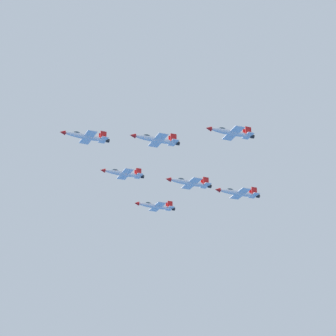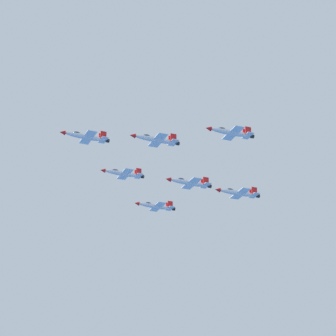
# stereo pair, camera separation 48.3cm
# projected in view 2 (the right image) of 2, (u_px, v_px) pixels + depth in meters

# --- Properties ---
(jet_lead) EXTENTS (17.96, 11.44, 3.82)m
(jet_lead) POSITION_uv_depth(u_px,v_px,m) (86.00, 137.00, 260.92)
(jet_lead) COLOR white
(jet_left_wingman) EXTENTS (17.80, 11.26, 3.77)m
(jet_left_wingman) POSITION_uv_depth(u_px,v_px,m) (156.00, 139.00, 251.40)
(jet_left_wingman) COLOR white
(jet_right_wingman) EXTENTS (17.26, 10.94, 3.66)m
(jet_right_wingman) POSITION_uv_depth(u_px,v_px,m) (123.00, 173.00, 280.45)
(jet_right_wingman) COLOR white
(jet_left_outer) EXTENTS (17.31, 10.95, 3.67)m
(jet_left_outer) POSITION_uv_depth(u_px,v_px,m) (231.00, 132.00, 243.40)
(jet_left_outer) COLOR white
(jet_right_outer) EXTENTS (17.42, 11.08, 3.70)m
(jet_right_outer) POSITION_uv_depth(u_px,v_px,m) (156.00, 206.00, 299.86)
(jet_right_outer) COLOR white
(jet_slot_rear) EXTENTS (18.01, 11.47, 3.83)m
(jet_slot_rear) POSITION_uv_depth(u_px,v_px,m) (190.00, 183.00, 270.06)
(jet_slot_rear) COLOR white
(jet_trailing) EXTENTS (18.28, 11.56, 3.87)m
(jet_trailing) POSITION_uv_depth(u_px,v_px,m) (238.00, 193.00, 276.56)
(jet_trailing) COLOR white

